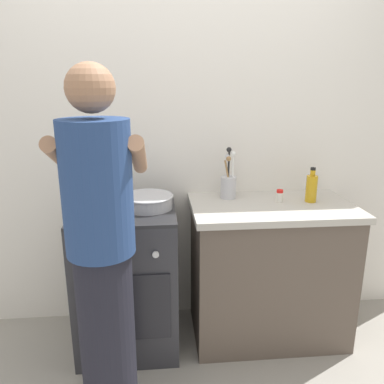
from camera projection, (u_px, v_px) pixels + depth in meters
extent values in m
plane|color=gray|center=(186.00, 350.00, 2.42)|extent=(6.00, 6.00, 0.00)
cube|color=silver|center=(209.00, 140.00, 2.57)|extent=(3.20, 0.10, 2.50)
cube|color=brown|center=(268.00, 273.00, 2.49)|extent=(0.96, 0.56, 0.86)
cube|color=#B7B2A8|center=(272.00, 207.00, 2.37)|extent=(1.00, 0.60, 0.04)
cube|color=#2D2D33|center=(128.00, 278.00, 2.41)|extent=(0.60, 0.60, 0.88)
cube|color=#232326|center=(125.00, 210.00, 2.28)|extent=(0.60, 0.60, 0.02)
cube|color=black|center=(124.00, 309.00, 2.12)|extent=(0.51, 0.01, 0.40)
cylinder|color=silver|center=(87.00, 257.00, 2.01)|extent=(0.04, 0.01, 0.04)
cylinder|color=silver|center=(121.00, 256.00, 2.03)|extent=(0.04, 0.01, 0.04)
cylinder|color=silver|center=(156.00, 255.00, 2.04)|extent=(0.04, 0.01, 0.04)
cylinder|color=#B2B2B7|center=(99.00, 202.00, 2.21)|extent=(0.20, 0.20, 0.11)
cube|color=black|center=(78.00, 194.00, 2.19)|extent=(0.04, 0.02, 0.01)
cube|color=black|center=(119.00, 193.00, 2.21)|extent=(0.04, 0.02, 0.01)
cylinder|color=#B7B7BC|center=(148.00, 202.00, 2.28)|extent=(0.29, 0.29, 0.08)
torus|color=#B7B7BC|center=(148.00, 196.00, 2.27)|extent=(0.31, 0.31, 0.01)
cylinder|color=silver|center=(228.00, 187.00, 2.48)|extent=(0.10, 0.10, 0.14)
cylinder|color=white|center=(233.00, 176.00, 2.45)|extent=(0.02, 0.03, 0.26)
sphere|color=white|center=(233.00, 154.00, 2.41)|extent=(0.03, 0.03, 0.03)
cylinder|color=black|center=(228.00, 174.00, 2.45)|extent=(0.02, 0.03, 0.29)
sphere|color=black|center=(229.00, 150.00, 2.41)|extent=(0.03, 0.03, 0.03)
cylinder|color=#9E7547|center=(228.00, 177.00, 2.45)|extent=(0.05, 0.04, 0.22)
sphere|color=#9E7547|center=(229.00, 159.00, 2.42)|extent=(0.03, 0.03, 0.03)
cylinder|color=silver|center=(227.00, 176.00, 2.47)|extent=(0.03, 0.02, 0.24)
sphere|color=silver|center=(228.00, 156.00, 2.43)|extent=(0.03, 0.03, 0.03)
cylinder|color=silver|center=(280.00, 197.00, 2.40)|extent=(0.04, 0.04, 0.06)
cylinder|color=red|center=(280.00, 191.00, 2.39)|extent=(0.04, 0.04, 0.02)
cylinder|color=gold|center=(311.00, 189.00, 2.39)|extent=(0.07, 0.07, 0.17)
cylinder|color=gold|center=(313.00, 173.00, 2.36)|extent=(0.03, 0.03, 0.04)
cylinder|color=black|center=(313.00, 169.00, 2.36)|extent=(0.03, 0.03, 0.02)
cylinder|color=black|center=(108.00, 339.00, 1.82)|extent=(0.26, 0.26, 0.90)
cylinder|color=navy|center=(97.00, 189.00, 1.62)|extent=(0.30, 0.30, 0.58)
sphere|color=#A07254|center=(90.00, 88.00, 1.51)|extent=(0.20, 0.20, 0.20)
cylinder|color=#A07254|center=(61.00, 157.00, 1.71)|extent=(0.07, 0.41, 0.24)
cylinder|color=#A07254|center=(138.00, 156.00, 1.74)|extent=(0.07, 0.41, 0.24)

